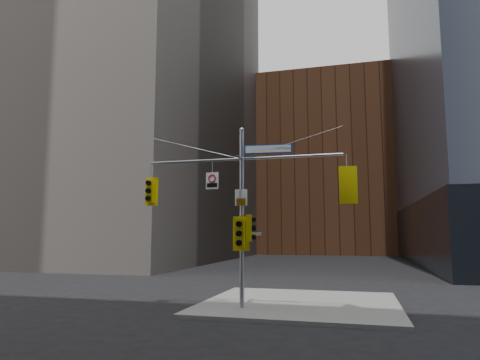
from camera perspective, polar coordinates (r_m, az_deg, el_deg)
The scene contains 13 objects.
ground at distance 15.41m, azimuth -1.76°, elevation -18.37°, with size 160.00×160.00×0.00m, color black.
sidewalk_corner at distance 18.84m, azimuth 8.02°, elevation -16.02°, with size 8.00×8.00×0.15m, color gray.
brick_midrise at distance 73.43m, azimuth 11.58°, elevation 1.53°, with size 26.00×20.00×28.00m, color brown.
signal_assembly at distance 17.10m, azimuth 0.24°, elevation -2.40°, with size 8.00×0.80×7.30m.
traffic_light_west_arm at distance 18.60m, azimuth -11.89°, elevation -1.45°, with size 0.58×0.47×1.22m.
traffic_light_east_arm at distance 16.56m, azimuth 14.11°, elevation -0.69°, with size 0.67×0.60×1.41m.
traffic_light_pole_side at distance 16.97m, azimuth 1.32°, elevation -6.42°, with size 0.46×0.39×1.06m.
traffic_light_pole_front at distance 16.78m, azimuth 0.01°, elevation -7.14°, with size 0.64×0.52×1.34m.
street_sign_blade at distance 17.13m, azimuth 3.78°, elevation 4.14°, with size 1.93×0.25×0.38m.
regulatory_sign_arm at distance 17.52m, azimuth -3.74°, elevation -0.02°, with size 0.55×0.10×0.69m.
regulatory_sign_pole at distance 16.98m, azimuth 0.14°, elevation -2.41°, with size 0.50×0.05×0.66m.
street_blade_ew at distance 16.93m, azimuth 1.73°, elevation -7.18°, with size 0.69×0.04×0.14m.
street_blade_ns at distance 17.48m, azimuth 0.63°, elevation -7.56°, with size 0.09×0.78×0.16m.
Camera 1 is at (4.39, -14.47, 2.97)m, focal length 32.00 mm.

